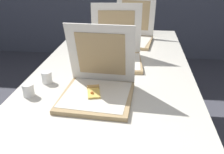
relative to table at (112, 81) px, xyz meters
name	(u,v)px	position (x,y,z in m)	size (l,w,h in m)	color
table	(112,81)	(0.00, 0.00, 0.00)	(1.00, 2.21, 0.75)	silver
pizza_box_front	(98,87)	(-0.04, -0.28, 0.10)	(0.37, 0.37, 0.37)	tan
pizza_box_middle	(116,54)	(0.00, 0.22, 0.10)	(0.39, 0.39, 0.38)	tan
pizza_box_back	(131,35)	(0.08, 0.71, 0.10)	(0.41, 0.49, 0.37)	tan
cup_white_near_center	(47,77)	(-0.36, -0.16, 0.08)	(0.06, 0.06, 0.07)	white
cup_white_near_left	(28,90)	(-0.40, -0.32, 0.08)	(0.06, 0.06, 0.07)	white
cup_white_far	(91,48)	(-0.21, 0.38, 0.08)	(0.06, 0.06, 0.07)	white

